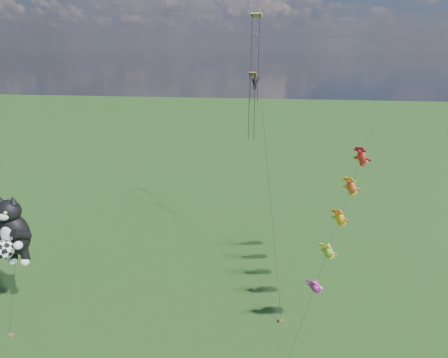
# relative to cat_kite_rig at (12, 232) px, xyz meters

# --- Properties ---
(ground) EXTENTS (300.00, 300.00, 0.00)m
(ground) POSITION_rel_cat_kite_rig_xyz_m (5.39, 2.26, -8.22)
(ground) COLOR #10340D
(cat_kite_rig) EXTENTS (2.87, 4.25, 11.36)m
(cat_kite_rig) POSITION_rel_cat_kite_rig_xyz_m (0.00, 0.00, 0.00)
(cat_kite_rig) COLOR brown
(cat_kite_rig) RESTS_ON ground
(fish_windsock_rig) EXTENTS (7.77, 14.06, 15.62)m
(fish_windsock_rig) POSITION_rel_cat_kite_rig_xyz_m (26.89, 4.83, 0.55)
(fish_windsock_rig) COLOR brown
(fish_windsock_rig) RESTS_ON ground
(parafoil_rig) EXTENTS (4.48, 17.12, 26.01)m
(parafoil_rig) POSITION_rel_cat_kite_rig_xyz_m (18.91, 16.19, 11.01)
(parafoil_rig) COLOR brown
(parafoil_rig) RESTS_ON ground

